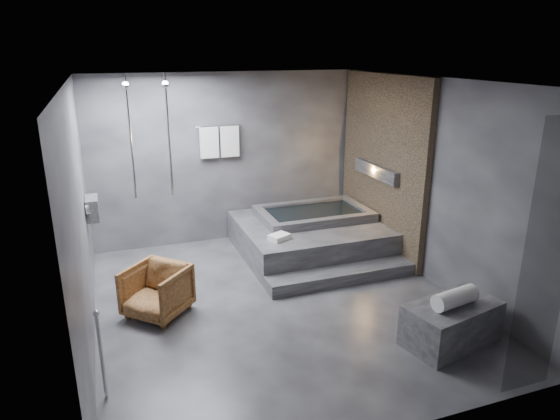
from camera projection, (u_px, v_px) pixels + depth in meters
name	position (u px, v px, depth m)	size (l,w,h in m)	color
room	(301.00, 166.00, 6.30)	(5.00, 5.04, 2.82)	#2A2A2C
tub_deck	(309.00, 237.00, 8.05)	(2.20, 2.00, 0.50)	#2F2F31
tub_step	(342.00, 276.00, 7.04)	(2.20, 0.36, 0.18)	#2F2F31
concrete_bench	(451.00, 323.00, 5.55)	(1.06, 0.58, 0.48)	#323335
driftwood_chair	(157.00, 291.00, 6.12)	(0.67, 0.69, 0.63)	#4A2A12
rolled_towel	(455.00, 298.00, 5.40)	(0.20, 0.20, 0.55)	white
deck_towel	(279.00, 237.00, 7.24)	(0.29, 0.21, 0.08)	white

